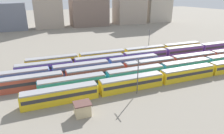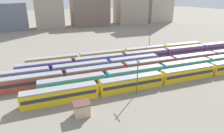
{
  "view_description": "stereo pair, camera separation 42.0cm",
  "coord_description": "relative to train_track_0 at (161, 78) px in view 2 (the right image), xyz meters",
  "views": [
    {
      "loc": [
        -4.66,
        -43.03,
        24.39
      ],
      "look_at": [
        17.38,
        13.0,
        2.04
      ],
      "focal_mm": 31.5,
      "sensor_mm": 36.0,
      "label": 1
    },
    {
      "loc": [
        -4.26,
        -43.18,
        24.39
      ],
      "look_at": [
        17.38,
        13.0,
        2.04
      ],
      "focal_mm": 31.5,
      "sensor_mm": 36.0,
      "label": 2
    }
  ],
  "objects": [
    {
      "name": "ground_plane",
      "position": [
        -27.45,
        13.0,
        -1.9
      ],
      "size": [
        600.0,
        600.0,
        0.0
      ],
      "primitive_type": "plane",
      "color": "gray"
    },
    {
      "name": "train_track_0",
      "position": [
        0.0,
        0.0,
        0.0
      ],
      "size": [
        74.7,
        3.06,
        3.75
      ],
      "color": "yellow",
      "rests_on": "ground_plane"
    },
    {
      "name": "train_track_1",
      "position": [
        22.78,
        5.2,
        0.0
      ],
      "size": [
        112.5,
        3.06,
        3.75
      ],
      "color": "teal",
      "rests_on": "ground_plane"
    },
    {
      "name": "train_track_2",
      "position": [
        2.55,
        10.4,
        0.0
      ],
      "size": [
        93.6,
        3.06,
        3.75
      ],
      "color": "#BC4C38",
      "rests_on": "ground_plane"
    },
    {
      "name": "train_track_3",
      "position": [
        -19.65,
        15.6,
        -0.0
      ],
      "size": [
        55.8,
        3.06,
        3.75
      ],
      "color": "#4C70BC",
      "rests_on": "ground_plane"
    },
    {
      "name": "train_track_4",
      "position": [
        16.6,
        20.8,
        0.0
      ],
      "size": [
        112.5,
        3.06,
        3.75
      ],
      "color": "#6B429E",
      "rests_on": "ground_plane"
    },
    {
      "name": "train_track_5",
      "position": [
        0.63,
        26.0,
        0.0
      ],
      "size": [
        74.7,
        3.06,
        3.75
      ],
      "color": "yellow",
      "rests_on": "ground_plane"
    },
    {
      "name": "catenary_pole_0",
      "position": [
        -9.31,
        -2.86,
        3.37
      ],
      "size": [
        0.24,
        3.2,
        9.47
      ],
      "color": "#4C4C51",
      "rests_on": "ground_plane"
    },
    {
      "name": "catenary_pole_1",
      "position": [
        13.35,
        28.84,
        3.82
      ],
      "size": [
        0.24,
        3.2,
        10.34
      ],
      "color": "#4C4C51",
      "rests_on": "ground_plane"
    },
    {
      "name": "signal_hut",
      "position": [
        -24.79,
        -7.32,
        -0.35
      ],
      "size": [
        3.6,
        3.0,
        3.04
      ],
      "color": "#C6B284",
      "rests_on": "ground_plane"
    },
    {
      "name": "distant_building_1",
      "position": [
        -46.96,
        116.87,
        7.43
      ],
      "size": [
        20.97,
        15.45,
        18.67
      ],
      "primitive_type": "cube",
      "color": "slate",
      "rests_on": "ground_plane"
    },
    {
      "name": "distant_building_3",
      "position": [
        10.7,
        116.87,
        8.35
      ],
      "size": [
        29.01,
        18.17,
        20.51
      ],
      "primitive_type": "cube",
      "color": "#7A665B",
      "rests_on": "ground_plane"
    },
    {
      "name": "distant_building_4",
      "position": [
        47.16,
        116.87,
        12.64
      ],
      "size": [
        25.75,
        17.22,
        29.08
      ],
      "primitive_type": "cube",
      "color": "#A89989",
      "rests_on": "ground_plane"
    }
  ]
}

